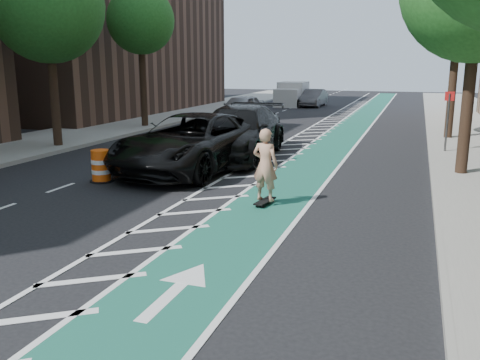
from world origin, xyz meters
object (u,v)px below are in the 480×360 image
at_px(suv_near, 192,142).
at_px(skateboarder, 265,165).
at_px(barrel_a, 101,167).
at_px(suv_far, 237,132).

bearing_deg(suv_near, skateboarder, -38.05).
bearing_deg(skateboarder, barrel_a, -0.97).
xyz_separation_m(suv_far, barrel_a, (-2.54, -5.31, -0.51)).
relative_size(suv_near, barrel_a, 6.93).
height_order(suv_near, barrel_a, suv_near).
height_order(skateboarder, suv_near, skateboarder).
xyz_separation_m(skateboarder, suv_far, (-2.93, 6.19, -0.07)).
xyz_separation_m(skateboarder, suv_near, (-3.55, 3.40, -0.10)).
bearing_deg(skateboarder, suv_near, -35.56).
distance_m(suv_near, suv_far, 2.86).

